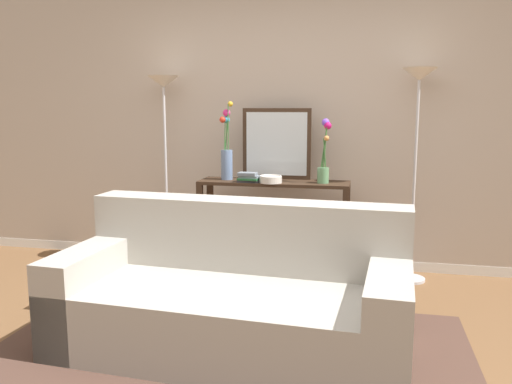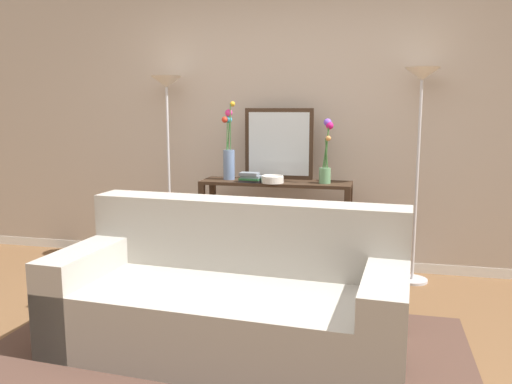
{
  "view_description": "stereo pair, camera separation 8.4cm",
  "coord_description": "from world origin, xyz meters",
  "px_view_note": "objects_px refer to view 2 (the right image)",
  "views": [
    {
      "loc": [
        0.73,
        -2.79,
        1.48
      ],
      "look_at": [
        -0.05,
        0.87,
        0.87
      ],
      "focal_mm": 36.75,
      "sensor_mm": 36.0,
      "label": 1
    },
    {
      "loc": [
        0.81,
        -2.77,
        1.48
      ],
      "look_at": [
        -0.05,
        0.87,
        0.87
      ],
      "focal_mm": 36.75,
      "sensor_mm": 36.0,
      "label": 2
    }
  ],
  "objects_px": {
    "console_table": "(276,211)",
    "book_stack": "(250,178)",
    "fruit_bowl": "(272,179)",
    "couch": "(231,299)",
    "wall_mirror": "(279,144)",
    "vase_short_flowers": "(326,157)",
    "floor_lamp_right": "(420,116)",
    "book_row_under_console": "(238,266)",
    "vase_tall_flowers": "(229,154)",
    "floor_lamp_left": "(167,118)"
  },
  "relations": [
    {
      "from": "couch",
      "to": "book_stack",
      "type": "xyz_separation_m",
      "value": [
        -0.21,
        1.33,
        0.57
      ]
    },
    {
      "from": "book_row_under_console",
      "to": "fruit_bowl",
      "type": "bearing_deg",
      "value": -17.42
    },
    {
      "from": "vase_short_flowers",
      "to": "book_stack",
      "type": "height_order",
      "value": "vase_short_flowers"
    },
    {
      "from": "couch",
      "to": "wall_mirror",
      "type": "xyz_separation_m",
      "value": [
        -0.01,
        1.58,
        0.84
      ]
    },
    {
      "from": "book_stack",
      "to": "couch",
      "type": "bearing_deg",
      "value": -81.04
    },
    {
      "from": "wall_mirror",
      "to": "book_row_under_console",
      "type": "relative_size",
      "value": 1.64
    },
    {
      "from": "floor_lamp_right",
      "to": "book_row_under_console",
      "type": "bearing_deg",
      "value": -176.11
    },
    {
      "from": "floor_lamp_right",
      "to": "fruit_bowl",
      "type": "xyz_separation_m",
      "value": [
        -1.18,
        -0.21,
        -0.53
      ]
    },
    {
      "from": "couch",
      "to": "fruit_bowl",
      "type": "bearing_deg",
      "value": 90.83
    },
    {
      "from": "wall_mirror",
      "to": "vase_short_flowers",
      "type": "relative_size",
      "value": 1.16
    },
    {
      "from": "console_table",
      "to": "book_stack",
      "type": "xyz_separation_m",
      "value": [
        -0.2,
        -0.11,
        0.3
      ]
    },
    {
      "from": "wall_mirror",
      "to": "floor_lamp_right",
      "type": "bearing_deg",
      "value": -1.98
    },
    {
      "from": "console_table",
      "to": "floor_lamp_right",
      "type": "bearing_deg",
      "value": 5.04
    },
    {
      "from": "couch",
      "to": "wall_mirror",
      "type": "distance_m",
      "value": 1.79
    },
    {
      "from": "console_table",
      "to": "fruit_bowl",
      "type": "xyz_separation_m",
      "value": [
        -0.01,
        -0.11,
        0.3
      ]
    },
    {
      "from": "couch",
      "to": "floor_lamp_left",
      "type": "xyz_separation_m",
      "value": [
        -1.04,
        1.54,
        1.07
      ]
    },
    {
      "from": "vase_tall_flowers",
      "to": "fruit_bowl",
      "type": "bearing_deg",
      "value": -16.66
    },
    {
      "from": "couch",
      "to": "vase_short_flowers",
      "type": "xyz_separation_m",
      "value": [
        0.42,
        1.42,
        0.75
      ]
    },
    {
      "from": "book_stack",
      "to": "book_row_under_console",
      "type": "height_order",
      "value": "book_stack"
    },
    {
      "from": "floor_lamp_left",
      "to": "floor_lamp_right",
      "type": "xyz_separation_m",
      "value": [
        2.21,
        0.0,
        0.03
      ]
    },
    {
      "from": "vase_tall_flowers",
      "to": "console_table",
      "type": "bearing_deg",
      "value": -2.51
    },
    {
      "from": "fruit_bowl",
      "to": "book_stack",
      "type": "xyz_separation_m",
      "value": [
        -0.19,
        -0.0,
        0.01
      ]
    },
    {
      "from": "wall_mirror",
      "to": "book_stack",
      "type": "bearing_deg",
      "value": -127.99
    },
    {
      "from": "console_table",
      "to": "wall_mirror",
      "type": "bearing_deg",
      "value": 91.58
    },
    {
      "from": "console_table",
      "to": "couch",
      "type": "bearing_deg",
      "value": -89.58
    },
    {
      "from": "wall_mirror",
      "to": "fruit_bowl",
      "type": "relative_size",
      "value": 3.28
    },
    {
      "from": "floor_lamp_right",
      "to": "wall_mirror",
      "type": "bearing_deg",
      "value": 178.02
    },
    {
      "from": "floor_lamp_right",
      "to": "vase_short_flowers",
      "type": "distance_m",
      "value": 0.83
    },
    {
      "from": "floor_lamp_right",
      "to": "floor_lamp_left",
      "type": "bearing_deg",
      "value": -180.0
    },
    {
      "from": "book_stack",
      "to": "floor_lamp_left",
      "type": "bearing_deg",
      "value": 165.86
    },
    {
      "from": "floor_lamp_left",
      "to": "fruit_bowl",
      "type": "bearing_deg",
      "value": -11.58
    },
    {
      "from": "console_table",
      "to": "vase_short_flowers",
      "type": "relative_size",
      "value": 2.41
    },
    {
      "from": "wall_mirror",
      "to": "console_table",
      "type": "bearing_deg",
      "value": -88.42
    },
    {
      "from": "vase_tall_flowers",
      "to": "fruit_bowl",
      "type": "relative_size",
      "value": 3.58
    },
    {
      "from": "vase_short_flowers",
      "to": "fruit_bowl",
      "type": "distance_m",
      "value": 0.49
    },
    {
      "from": "floor_lamp_left",
      "to": "vase_short_flowers",
      "type": "bearing_deg",
      "value": -4.85
    },
    {
      "from": "vase_short_flowers",
      "to": "book_row_under_console",
      "type": "relative_size",
      "value": 1.42
    },
    {
      "from": "vase_tall_flowers",
      "to": "book_stack",
      "type": "relative_size",
      "value": 3.63
    },
    {
      "from": "wall_mirror",
      "to": "fruit_bowl",
      "type": "distance_m",
      "value": 0.38
    },
    {
      "from": "console_table",
      "to": "book_stack",
      "type": "relative_size",
      "value": 6.9
    },
    {
      "from": "wall_mirror",
      "to": "book_stack",
      "type": "relative_size",
      "value": 3.31
    },
    {
      "from": "vase_tall_flowers",
      "to": "book_row_under_console",
      "type": "relative_size",
      "value": 1.8
    },
    {
      "from": "console_table",
      "to": "floor_lamp_left",
      "type": "bearing_deg",
      "value": 174.27
    },
    {
      "from": "console_table",
      "to": "floor_lamp_left",
      "type": "height_order",
      "value": "floor_lamp_left"
    },
    {
      "from": "vase_short_flowers",
      "to": "wall_mirror",
      "type": "bearing_deg",
      "value": 159.25
    },
    {
      "from": "couch",
      "to": "wall_mirror",
      "type": "relative_size",
      "value": 3.45
    },
    {
      "from": "floor_lamp_left",
      "to": "vase_short_flowers",
      "type": "distance_m",
      "value": 1.5
    },
    {
      "from": "vase_tall_flowers",
      "to": "book_stack",
      "type": "height_order",
      "value": "vase_tall_flowers"
    },
    {
      "from": "vase_short_flowers",
      "to": "floor_lamp_left",
      "type": "bearing_deg",
      "value": 175.15
    },
    {
      "from": "fruit_bowl",
      "to": "book_row_under_console",
      "type": "xyz_separation_m",
      "value": [
        -0.34,
        0.11,
        -0.82
      ]
    }
  ]
}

